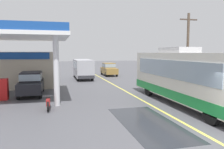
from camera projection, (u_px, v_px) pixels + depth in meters
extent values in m
plane|color=#4C4C51|center=(104.00, 79.00, 27.75)|extent=(120.00, 120.00, 0.00)
cube|color=#D8CC4C|center=(114.00, 85.00, 22.93)|extent=(0.16, 50.00, 0.01)
cube|color=#26282D|center=(147.00, 123.00, 10.58)|extent=(2.50, 5.86, 0.01)
cube|color=silver|center=(186.00, 76.00, 14.14)|extent=(2.50, 11.00, 2.90)
cube|color=#1E8C3F|center=(186.00, 93.00, 14.25)|extent=(2.54, 11.04, 0.56)
cube|color=#8C9EAD|center=(168.00, 69.00, 13.78)|extent=(0.06, 9.35, 1.10)
cube|color=#8C9EAD|center=(204.00, 68.00, 14.41)|extent=(0.06, 9.35, 1.10)
cube|color=#B2B2B7|center=(178.00, 50.00, 14.94)|extent=(1.60, 2.80, 0.36)
cylinder|color=black|center=(212.00, 114.00, 10.24)|extent=(0.30, 1.00, 1.00)
cylinder|color=black|center=(149.00, 89.00, 17.18)|extent=(0.30, 1.00, 1.00)
cylinder|color=black|center=(174.00, 88.00, 17.73)|extent=(0.30, 1.00, 1.00)
cube|color=#194799|center=(0.00, 30.00, 15.21)|extent=(9.00, 7.00, 0.50)
cube|color=white|center=(0.00, 36.00, 15.25)|extent=(9.10, 7.10, 0.24)
cylinder|color=silver|center=(56.00, 69.00, 13.77)|extent=(0.36, 0.36, 4.60)
cylinder|color=silver|center=(56.00, 65.00, 18.98)|extent=(0.36, 0.36, 4.60)
cube|color=red|center=(3.00, 89.00, 15.62)|extent=(0.70, 0.60, 1.50)
cube|color=beige|center=(17.00, 69.00, 21.50)|extent=(7.00, 4.40, 3.40)
cube|color=#194799|center=(12.00, 56.00, 19.21)|extent=(6.30, 0.10, 0.60)
cube|color=black|center=(31.00, 86.00, 17.35)|extent=(1.70, 4.20, 0.80)
cube|color=black|center=(31.00, 76.00, 17.47)|extent=(1.50, 2.31, 0.70)
cube|color=#8C9EAD|center=(31.00, 76.00, 17.47)|extent=(1.53, 2.35, 0.49)
cylinder|color=black|center=(18.00, 95.00, 15.76)|extent=(0.20, 0.64, 0.64)
cylinder|color=black|center=(40.00, 94.00, 16.13)|extent=(0.20, 0.64, 0.64)
cylinder|color=black|center=(24.00, 88.00, 18.66)|extent=(0.20, 0.64, 0.64)
cylinder|color=black|center=(43.00, 88.00, 19.03)|extent=(0.20, 0.64, 0.64)
cube|color=#A5A5AD|center=(83.00, 68.00, 28.09)|extent=(2.00, 6.00, 2.10)
cube|color=#8C9EAD|center=(83.00, 65.00, 28.05)|extent=(2.04, 5.10, 0.80)
cube|color=#2D2D33|center=(86.00, 77.00, 25.23)|extent=(1.90, 0.16, 0.36)
cylinder|color=black|center=(78.00, 78.00, 26.04)|extent=(0.22, 0.76, 0.76)
cylinder|color=black|center=(92.00, 77.00, 26.48)|extent=(0.22, 0.76, 0.76)
cylinder|color=black|center=(75.00, 75.00, 29.90)|extent=(0.22, 0.76, 0.76)
cylinder|color=black|center=(88.00, 74.00, 30.33)|extent=(0.22, 0.76, 0.76)
cylinder|color=black|center=(48.00, 107.00, 12.47)|extent=(0.10, 0.60, 0.60)
cylinder|color=black|center=(49.00, 102.00, 13.62)|extent=(0.10, 0.60, 0.60)
cube|color=maroon|center=(48.00, 101.00, 13.03)|extent=(0.20, 1.30, 0.36)
cube|color=black|center=(48.00, 97.00, 13.15)|extent=(0.24, 0.60, 0.12)
cylinder|color=#2D2D33|center=(48.00, 96.00, 12.46)|extent=(0.55, 0.04, 0.04)
cylinder|color=#33333F|center=(22.00, 91.00, 16.77)|extent=(0.14, 0.14, 0.82)
cylinder|color=#33333F|center=(25.00, 91.00, 16.82)|extent=(0.14, 0.14, 0.82)
cube|color=#268C3F|center=(23.00, 82.00, 16.72)|extent=(0.36, 0.22, 0.60)
sphere|color=tan|center=(23.00, 76.00, 16.68)|extent=(0.22, 0.22, 0.22)
cylinder|color=#268C3F|center=(20.00, 83.00, 16.67)|extent=(0.09, 0.09, 0.58)
cylinder|color=#268C3F|center=(27.00, 83.00, 16.79)|extent=(0.09, 0.09, 0.58)
cube|color=olive|center=(109.00, 71.00, 32.21)|extent=(1.70, 4.20, 0.80)
cube|color=olive|center=(109.00, 65.00, 32.33)|extent=(1.50, 2.31, 0.70)
cube|color=#8C9EAD|center=(109.00, 65.00, 32.33)|extent=(1.53, 2.35, 0.49)
cylinder|color=black|center=(106.00, 74.00, 30.62)|extent=(0.20, 0.64, 0.64)
cylinder|color=black|center=(117.00, 74.00, 30.99)|extent=(0.20, 0.64, 0.64)
cylinder|color=black|center=(102.00, 73.00, 33.51)|extent=(0.20, 0.64, 0.64)
cylinder|color=black|center=(111.00, 72.00, 33.88)|extent=(0.20, 0.64, 0.64)
cylinder|color=brown|center=(188.00, 50.00, 21.44)|extent=(0.24, 0.24, 7.07)
cube|color=#4C3D33|center=(189.00, 20.00, 21.15)|extent=(1.80, 0.12, 0.12)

